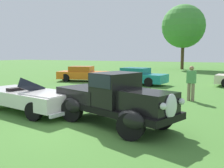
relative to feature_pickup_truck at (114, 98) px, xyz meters
The scene contains 7 objects.
ground_plane 1.20m from the feature_pickup_truck, 140.51° to the right, with size 120.00×120.00×0.00m, color #42752D.
feature_pickup_truck is the anchor object (origin of this frame).
neighbor_convertible 3.78m from the feature_pickup_truck, behind, with size 4.77×2.58×1.40m.
show_car_orange 13.13m from the feature_pickup_truck, 125.44° to the left, with size 4.36×2.56×1.22m.
show_car_teal 10.86m from the feature_pickup_truck, 105.28° to the left, with size 4.43×2.25×1.22m.
spectator_by_row 5.64m from the feature_pickup_truck, 72.80° to the left, with size 0.44×0.32×1.69m.
treeline_far_left 30.20m from the feature_pickup_truck, 95.39° to the left, with size 5.95×5.95×8.93m.
Camera 1 is at (3.96, -6.83, 2.32)m, focal length 41.10 mm.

